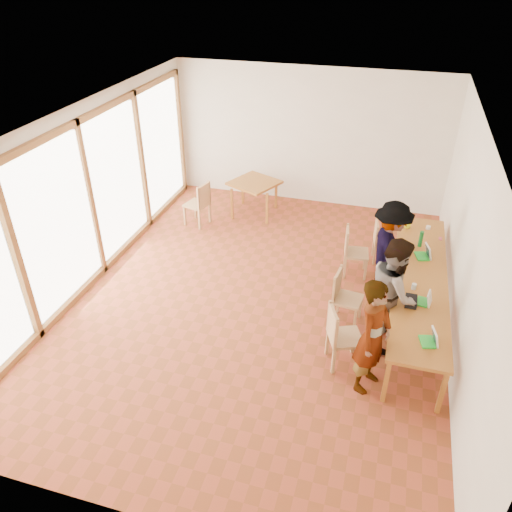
# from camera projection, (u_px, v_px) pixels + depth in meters

# --- Properties ---
(ground) EXTENTS (8.00, 8.00, 0.00)m
(ground) POSITION_uv_depth(u_px,v_px,m) (259.00, 298.00, 8.42)
(ground) COLOR #9D4026
(ground) RESTS_ON ground
(wall_back) EXTENTS (6.00, 0.10, 3.00)m
(wall_back) POSITION_uv_depth(u_px,v_px,m) (309.00, 137.00, 10.88)
(wall_back) COLOR #EFE7CE
(wall_back) RESTS_ON ground
(wall_front) EXTENTS (6.00, 0.10, 3.00)m
(wall_front) POSITION_uv_depth(u_px,v_px,m) (135.00, 424.00, 4.36)
(wall_front) COLOR #EFE7CE
(wall_front) RESTS_ON ground
(wall_right) EXTENTS (0.10, 8.00, 3.00)m
(wall_right) POSITION_uv_depth(u_px,v_px,m) (467.00, 247.00, 6.92)
(wall_right) COLOR #EFE7CE
(wall_right) RESTS_ON ground
(window_wall) EXTENTS (0.10, 8.00, 3.00)m
(window_wall) POSITION_uv_depth(u_px,v_px,m) (89.00, 196.00, 8.32)
(window_wall) COLOR white
(window_wall) RESTS_ON ground
(ceiling) EXTENTS (6.00, 8.00, 0.04)m
(ceiling) POSITION_uv_depth(u_px,v_px,m) (260.00, 121.00, 6.82)
(ceiling) COLOR white
(ceiling) RESTS_ON wall_back
(communal_table) EXTENTS (0.80, 4.00, 0.75)m
(communal_table) POSITION_uv_depth(u_px,v_px,m) (420.00, 279.00, 7.65)
(communal_table) COLOR #A46224
(communal_table) RESTS_ON ground
(side_table) EXTENTS (0.90, 0.90, 0.75)m
(side_table) POSITION_uv_depth(u_px,v_px,m) (254.00, 185.00, 10.74)
(side_table) COLOR #A46224
(side_table) RESTS_ON ground
(chair_near) EXTENTS (0.58, 0.58, 0.51)m
(chair_near) POSITION_uv_depth(u_px,v_px,m) (339.00, 331.00, 6.81)
(chair_near) COLOR tan
(chair_near) RESTS_ON ground
(chair_mid) EXTENTS (0.47, 0.47, 0.48)m
(chair_mid) POSITION_uv_depth(u_px,v_px,m) (342.00, 292.00, 7.64)
(chair_mid) COLOR tan
(chair_mid) RESTS_ON ground
(chair_far) EXTENTS (0.47, 0.47, 0.48)m
(chair_far) POSITION_uv_depth(u_px,v_px,m) (352.00, 247.00, 8.77)
(chair_far) COLOR tan
(chair_far) RESTS_ON ground
(chair_empty) EXTENTS (0.43, 0.43, 0.43)m
(chair_empty) POSITION_uv_depth(u_px,v_px,m) (380.00, 237.00, 9.17)
(chair_empty) COLOR tan
(chair_empty) RESTS_ON ground
(chair_spare) EXTENTS (0.53, 0.53, 0.50)m
(chair_spare) POSITION_uv_depth(u_px,v_px,m) (200.00, 200.00, 10.33)
(chair_spare) COLOR tan
(chair_spare) RESTS_ON ground
(person_near) EXTENTS (0.59, 0.71, 1.67)m
(person_near) POSITION_uv_depth(u_px,v_px,m) (373.00, 337.00, 6.33)
(person_near) COLOR gray
(person_near) RESTS_ON ground
(person_mid) EXTENTS (0.76, 0.92, 1.74)m
(person_mid) POSITION_uv_depth(u_px,v_px,m) (393.00, 293.00, 7.07)
(person_mid) COLOR gray
(person_mid) RESTS_ON ground
(person_far) EXTENTS (0.87, 1.21, 1.69)m
(person_far) POSITION_uv_depth(u_px,v_px,m) (389.00, 250.00, 8.12)
(person_far) COLOR gray
(person_far) RESTS_ON ground
(laptop_near) EXTENTS (0.26, 0.28, 0.20)m
(laptop_near) POSITION_uv_depth(u_px,v_px,m) (431.00, 339.00, 6.33)
(laptop_near) COLOR green
(laptop_near) RESTS_ON communal_table
(laptop_mid) EXTENTS (0.23, 0.25, 0.19)m
(laptop_mid) POSITION_uv_depth(u_px,v_px,m) (426.00, 300.00, 7.04)
(laptop_mid) COLOR green
(laptop_mid) RESTS_ON communal_table
(laptop_far) EXTENTS (0.28, 0.30, 0.22)m
(laptop_far) POSITION_uv_depth(u_px,v_px,m) (425.00, 254.00, 8.08)
(laptop_far) COLOR green
(laptop_far) RESTS_ON communal_table
(yellow_mug) EXTENTS (0.14, 0.14, 0.10)m
(yellow_mug) POSITION_uv_depth(u_px,v_px,m) (407.00, 226.00, 8.92)
(yellow_mug) COLOR #EFF00F
(yellow_mug) RESTS_ON communal_table
(green_bottle) EXTENTS (0.07, 0.07, 0.28)m
(green_bottle) POSITION_uv_depth(u_px,v_px,m) (421.00, 239.00, 8.33)
(green_bottle) COLOR #1C7C31
(green_bottle) RESTS_ON communal_table
(clear_glass) EXTENTS (0.07, 0.07, 0.09)m
(clear_glass) POSITION_uv_depth(u_px,v_px,m) (414.00, 287.00, 7.33)
(clear_glass) COLOR silver
(clear_glass) RESTS_ON communal_table
(condiment_cup) EXTENTS (0.08, 0.08, 0.06)m
(condiment_cup) POSITION_uv_depth(u_px,v_px,m) (428.00, 228.00, 8.90)
(condiment_cup) COLOR white
(condiment_cup) RESTS_ON communal_table
(pink_phone) EXTENTS (0.05, 0.10, 0.01)m
(pink_phone) POSITION_uv_depth(u_px,v_px,m) (440.00, 239.00, 8.60)
(pink_phone) COLOR #B93C53
(pink_phone) RESTS_ON communal_table
(black_pouch) EXTENTS (0.16, 0.26, 0.09)m
(black_pouch) POSITION_uv_depth(u_px,v_px,m) (411.00, 301.00, 7.03)
(black_pouch) COLOR black
(black_pouch) RESTS_ON communal_table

